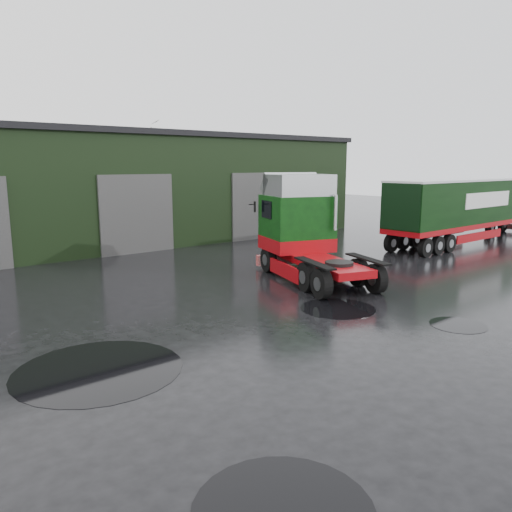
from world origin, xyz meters
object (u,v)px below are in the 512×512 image
Objects in this scene: hero_tractor at (318,229)px; lorry_right at (457,212)px; wash_bucket at (348,268)px; tree_back_b at (138,173)px; warehouse at (91,187)px.

lorry_right is at bearing 23.86° from hero_tractor.
wash_bucket is at bearing -85.60° from lorry_right.
lorry_right is 26.03m from tree_back_b.
warehouse is at bearing 106.97° from wash_bucket.
hero_tractor is at bearing -81.28° from warehouse.
tree_back_b is at bearing 96.07° from hero_tractor.
warehouse reaches higher than hero_tractor.
hero_tractor is 12.57m from lorry_right.
wash_bucket is 26.32m from tree_back_b.
tree_back_b reaches higher than wash_bucket.
lorry_right reaches higher than wash_bucket.
wash_bucket is at bearing -73.03° from warehouse.
tree_back_b is at bearing -164.94° from lorry_right.
hero_tractor reaches higher than lorry_right.
lorry_right is 1.89× the size of tree_back_b.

